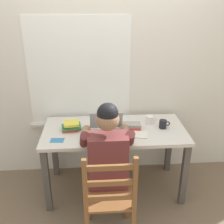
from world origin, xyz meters
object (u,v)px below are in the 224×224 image
at_px(laptop, 107,131).
at_px(coffee_mug_dark, 163,124).
at_px(coffee_mug_white, 150,120).
at_px(computer_mouse, 129,135).
at_px(book_stack_main, 71,126).
at_px(wooden_chair, 109,198).
at_px(desk, 114,138).
at_px(landscape_photo_print, 57,140).
at_px(seated_person, 107,157).
at_px(book_stack_side, 131,126).

xyz_separation_m(laptop, coffee_mug_dark, (0.60, 0.12, -0.01)).
bearing_deg(coffee_mug_white, computer_mouse, -133.29).
distance_m(coffee_mug_white, book_stack_main, 0.84).
bearing_deg(coffee_mug_dark, coffee_mug_white, 138.09).
bearing_deg(wooden_chair, computer_mouse, 67.03).
relative_size(desk, computer_mouse, 14.76).
bearing_deg(landscape_photo_print, desk, 22.85).
bearing_deg(seated_person, book_stack_main, 128.46).
distance_m(seated_person, coffee_mug_white, 0.73).
xyz_separation_m(wooden_chair, book_stack_main, (-0.35, 0.72, 0.32)).
bearing_deg(book_stack_main, desk, -2.22).
relative_size(coffee_mug_white, book_stack_side, 0.59).
height_order(wooden_chair, coffee_mug_white, wooden_chair).
bearing_deg(laptop, coffee_mug_white, 25.90).
distance_m(wooden_chair, coffee_mug_dark, 0.98).
height_order(wooden_chair, landscape_photo_print, wooden_chair).
xyz_separation_m(desk, seated_person, (-0.10, -0.42, 0.05)).
xyz_separation_m(seated_person, book_stack_side, (0.27, 0.43, 0.08)).
relative_size(laptop, computer_mouse, 3.30).
xyz_separation_m(coffee_mug_white, coffee_mug_dark, (0.12, -0.11, -0.00)).
height_order(computer_mouse, book_stack_main, book_stack_main).
relative_size(seated_person, coffee_mug_white, 10.32).
xyz_separation_m(coffee_mug_white, book_stack_main, (-0.83, -0.09, 0.00)).
height_order(wooden_chair, laptop, laptop).
relative_size(wooden_chair, landscape_photo_print, 7.32).
xyz_separation_m(coffee_mug_dark, book_stack_main, (-0.95, 0.02, 0.00)).
bearing_deg(book_stack_side, coffee_mug_white, 26.03).
bearing_deg(book_stack_main, seated_person, -51.54).
bearing_deg(desk, laptop, -125.70).
relative_size(coffee_mug_white, coffee_mug_dark, 1.05).
relative_size(coffee_mug_white, book_stack_main, 0.57).
relative_size(wooden_chair, book_stack_side, 4.64).
bearing_deg(wooden_chair, laptop, 89.00).
relative_size(desk, book_stack_main, 6.93).
bearing_deg(book_stack_main, coffee_mug_dark, -0.94).
height_order(desk, coffee_mug_dark, coffee_mug_dark).
height_order(coffee_mug_white, book_stack_main, book_stack_main).
distance_m(seated_person, coffee_mug_dark, 0.74).
relative_size(wooden_chair, book_stack_main, 4.47).
xyz_separation_m(wooden_chair, coffee_mug_white, (0.48, 0.81, 0.32)).
bearing_deg(coffee_mug_dark, laptop, -168.53).
bearing_deg(wooden_chair, coffee_mug_dark, 49.30).
bearing_deg(wooden_chair, book_stack_side, 68.88).
xyz_separation_m(book_stack_side, landscape_photo_print, (-0.75, -0.20, -0.03)).
relative_size(wooden_chair, coffee_mug_white, 7.82).
bearing_deg(coffee_mug_white, laptop, -154.10).
distance_m(wooden_chair, computer_mouse, 0.66).
xyz_separation_m(desk, laptop, (-0.09, -0.12, 0.15)).
height_order(coffee_mug_white, book_stack_side, coffee_mug_white).
height_order(coffee_mug_dark, landscape_photo_print, coffee_mug_dark).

